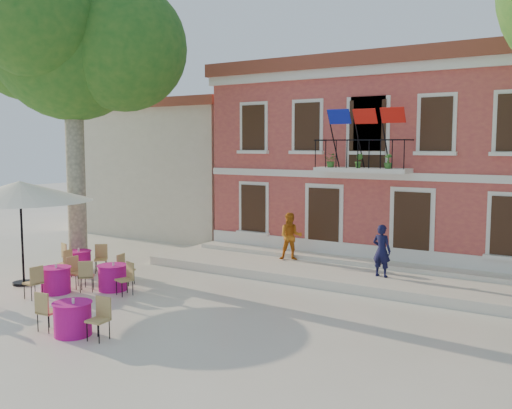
% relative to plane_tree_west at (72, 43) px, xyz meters
% --- Properties ---
extents(ground, '(90.00, 90.00, 0.00)m').
position_rel_plane_tree_west_xyz_m(ground, '(6.53, -0.74, -7.76)').
color(ground, beige).
rests_on(ground, ground).
extents(main_building, '(13.50, 9.59, 7.50)m').
position_rel_plane_tree_west_xyz_m(main_building, '(8.53, 9.25, -3.98)').
color(main_building, '#C65847').
rests_on(main_building, ground).
extents(neighbor_west, '(9.40, 9.40, 6.40)m').
position_rel_plane_tree_west_xyz_m(neighbor_west, '(-2.97, 10.26, -4.54)').
color(neighbor_west, beige).
rests_on(neighbor_west, ground).
extents(terrace, '(14.00, 3.40, 0.30)m').
position_rel_plane_tree_west_xyz_m(terrace, '(8.53, 3.66, -7.61)').
color(terrace, silver).
rests_on(terrace, ground).
extents(plane_tree_west, '(5.35, 5.35, 10.51)m').
position_rel_plane_tree_west_xyz_m(plane_tree_west, '(0.00, 0.00, 0.00)').
color(plane_tree_west, '#A59E84').
rests_on(plane_tree_west, ground).
extents(patio_umbrella, '(4.35, 4.35, 3.24)m').
position_rel_plane_tree_west_xyz_m(patio_umbrella, '(0.28, -2.40, -4.85)').
color(patio_umbrella, black).
rests_on(patio_umbrella, ground).
extents(pedestrian_navy, '(0.64, 0.46, 1.62)m').
position_rel_plane_tree_west_xyz_m(pedestrian_navy, '(9.79, 3.37, -6.65)').
color(pedestrian_navy, black).
rests_on(pedestrian_navy, terrace).
extents(pedestrian_orange, '(1.02, 0.94, 1.67)m').
position_rel_plane_tree_west_xyz_m(pedestrian_orange, '(6.19, 4.13, -6.62)').
color(pedestrian_orange, '#C26916').
rests_on(pedestrian_orange, terrace).
extents(cafe_table_0, '(0.90, 1.94, 0.95)m').
position_rel_plane_tree_west_xyz_m(cafe_table_0, '(2.01, -2.55, -7.34)').
color(cafe_table_0, '#BF127A').
rests_on(cafe_table_0, ground).
extents(cafe_table_1, '(1.95, 0.90, 0.95)m').
position_rel_plane_tree_west_xyz_m(cafe_table_1, '(5.45, -4.80, -7.34)').
color(cafe_table_1, '#BF127A').
rests_on(cafe_table_1, ground).
extents(cafe_table_3, '(1.83, 1.78, 0.95)m').
position_rel_plane_tree_west_xyz_m(cafe_table_3, '(0.49, -0.44, -7.33)').
color(cafe_table_3, '#BF127A').
rests_on(cafe_table_3, ground).
extents(cafe_table_4, '(1.83, 1.79, 0.95)m').
position_rel_plane_tree_west_xyz_m(cafe_table_4, '(3.18, -1.42, -7.33)').
color(cafe_table_4, '#BF127A').
rests_on(cafe_table_4, ground).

